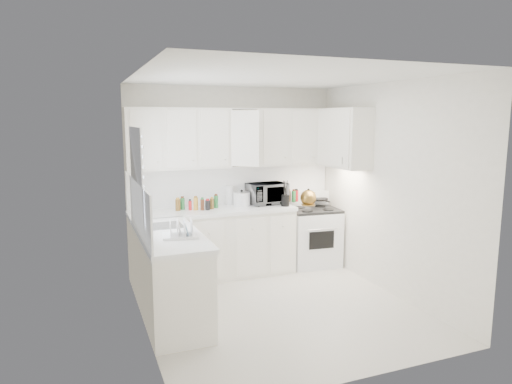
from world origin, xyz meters
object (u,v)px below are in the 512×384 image
microwave (267,191)px  dish_rack (180,228)px  tea_kettle (308,197)px  stove (313,229)px  utensil_crock (285,193)px  rice_cooker (242,198)px

microwave → dish_rack: size_ratio=1.50×
tea_kettle → microwave: bearing=130.6°
stove → dish_rack: bearing=-145.6°
microwave → utensil_crock: utensil_crock is taller
utensil_crock → rice_cooker: bearing=157.7°
stove → rice_cooker: size_ratio=4.72×
rice_cooker → utensil_crock: bearing=-23.4°
microwave → dish_rack: 2.10m
stove → dish_rack: dish_rack is taller
stove → utensil_crock: 0.80m
rice_cooker → dish_rack: rice_cooker is taller
tea_kettle → microwave: 0.60m
rice_cooker → utensil_crock: size_ratio=0.61×
microwave → stove: bearing=-19.0°
rice_cooker → utensil_crock: (0.56, -0.23, 0.07)m
stove → rice_cooker: bearing=179.5°
microwave → rice_cooker: 0.40m
microwave → rice_cooker: size_ratio=2.34×
tea_kettle → rice_cooker: 0.94m
tea_kettle → dish_rack: size_ratio=0.78×
rice_cooker → dish_rack: size_ratio=0.64×
stove → microwave: bearing=173.5°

